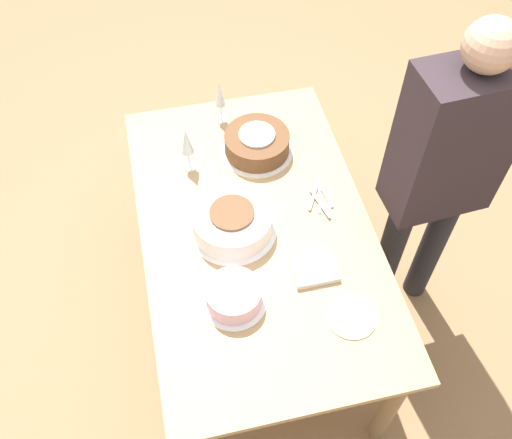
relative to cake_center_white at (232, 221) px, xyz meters
The scene contains 11 objects.
ground_plane 0.79m from the cake_center_white, 96.28° to the right, with size 12.00×12.00×0.00m, color #8E6B47.
dining_table 0.18m from the cake_center_white, 96.28° to the right, with size 1.55×0.92×0.73m.
cake_center_white is the anchor object (origin of this frame).
cake_front_chocolate 0.44m from the cake_center_white, 25.51° to the right, with size 0.33×0.33×0.11m.
cake_back_decorated 0.33m from the cake_center_white, 169.56° to the left, with size 0.24×0.24×0.09m.
wine_glass_near 0.65m from the cake_center_white, ahead, with size 0.06×0.06×0.21m.
wine_glass_far 0.40m from the cake_center_white, 17.41° to the left, with size 0.06×0.06×0.22m.
dessert_plate_left 0.59m from the cake_center_white, 144.51° to the right, with size 0.18×0.18×0.01m.
fork_pile 0.40m from the cake_center_white, 79.80° to the right, with size 0.22×0.13×0.01m.
napkin_stack 0.37m from the cake_center_white, 134.64° to the right, with size 0.14×0.17×0.03m.
person_cutting 0.84m from the cake_center_white, 94.41° to the right, with size 0.24×0.41×1.61m.
Camera 1 is at (-1.32, 0.30, 2.59)m, focal length 40.00 mm.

